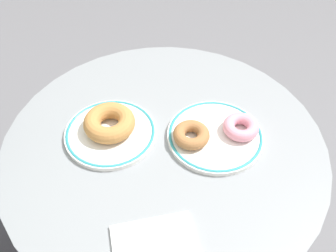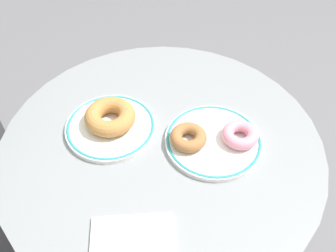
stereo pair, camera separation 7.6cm
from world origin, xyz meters
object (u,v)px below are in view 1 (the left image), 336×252
cafe_table (165,210)px  donut_cinnamon (191,135)px  donut_pink_frosted (241,128)px  plate_left (110,133)px  donut_old_fashioned (109,123)px  paper_napkin (155,249)px  plate_right (215,136)px

cafe_table → donut_cinnamon: 0.29m
donut_pink_frosted → plate_left: bearing=171.0°
donut_old_fashioned → cafe_table: bearing=-23.4°
donut_cinnamon → paper_napkin: bearing=-114.6°
plate_right → donut_old_fashioned: (-0.21, 0.05, 0.02)m
donut_old_fashioned → donut_pink_frosted: bearing=-10.5°
donut_old_fashioned → paper_napkin: size_ratio=0.77×
donut_cinnamon → cafe_table: bearing=173.4°
cafe_table → donut_cinnamon: (0.05, -0.01, 0.28)m
plate_left → donut_cinnamon: size_ratio=2.56×
donut_old_fashioned → donut_pink_frosted: size_ratio=1.44×
cafe_table → plate_right: 0.29m
plate_left → plate_right: size_ratio=0.96×
plate_left → paper_napkin: (0.06, -0.26, -0.00)m
cafe_table → donut_cinnamon: bearing=-6.6°
plate_right → donut_pink_frosted: (0.05, -0.00, 0.02)m
paper_napkin → donut_pink_frosted: bearing=47.2°
donut_pink_frosted → donut_cinnamon: (-0.10, -0.00, 0.00)m
paper_napkin → cafe_table: bearing=78.7°
plate_right → donut_old_fashioned: bearing=167.5°
donut_cinnamon → paper_napkin: 0.23m
donut_old_fashioned → plate_left: bearing=-95.3°
cafe_table → plate_left: plate_left is taller
plate_right → paper_napkin: size_ratio=1.43×
cafe_table → plate_right: size_ratio=3.73×
donut_pink_frosted → paper_napkin: bearing=-132.8°
donut_pink_frosted → plate_right: bearing=177.6°
donut_pink_frosted → donut_cinnamon: size_ratio=1.00×
plate_left → cafe_table: bearing=-19.8°
donut_cinnamon → paper_napkin: donut_cinnamon is taller
cafe_table → plate_left: (-0.10, 0.04, 0.27)m
plate_left → paper_napkin: plate_left is taller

